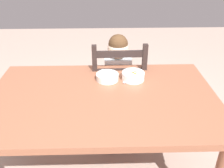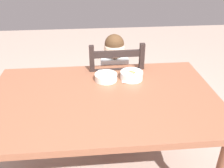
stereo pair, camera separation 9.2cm
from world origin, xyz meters
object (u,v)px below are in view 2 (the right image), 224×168
object	(u,v)px
dining_table	(103,109)
spoon	(126,81)
bowl_of_carrots	(132,75)
dining_chair	(115,92)
child_figure	(115,74)
bowl_of_peas	(106,77)

from	to	relation	value
dining_table	spoon	world-z (taller)	spoon
dining_table	bowl_of_carrots	distance (m)	0.33
spoon	dining_chair	bearing A→B (deg)	98.08
dining_table	child_figure	size ratio (longest dim) A/B	1.51
bowl_of_peas	spoon	xyz separation A→B (m)	(0.14, -0.03, -0.02)
dining_chair	dining_table	bearing A→B (deg)	-103.83
bowl_of_carrots	bowl_of_peas	bearing A→B (deg)	180.00
dining_table	dining_chair	distance (m)	0.56
child_figure	spoon	world-z (taller)	child_figure
dining_chair	bowl_of_peas	world-z (taller)	dining_chair
bowl_of_peas	bowl_of_carrots	distance (m)	0.18
child_figure	bowl_of_peas	distance (m)	0.33
spoon	bowl_of_peas	bearing A→B (deg)	166.80
bowl_of_peas	spoon	size ratio (longest dim) A/B	1.35
child_figure	spoon	bearing A→B (deg)	-81.53
child_figure	spoon	size ratio (longest dim) A/B	8.27
dining_chair	bowl_of_peas	xyz separation A→B (m)	(-0.09, -0.30, 0.31)
spoon	dining_table	bearing A→B (deg)	-133.23
dining_table	bowl_of_carrots	size ratio (longest dim) A/B	9.14
dining_table	spoon	bearing A→B (deg)	46.77
dining_chair	bowl_of_peas	distance (m)	0.44
child_figure	dining_table	bearing A→B (deg)	-103.89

